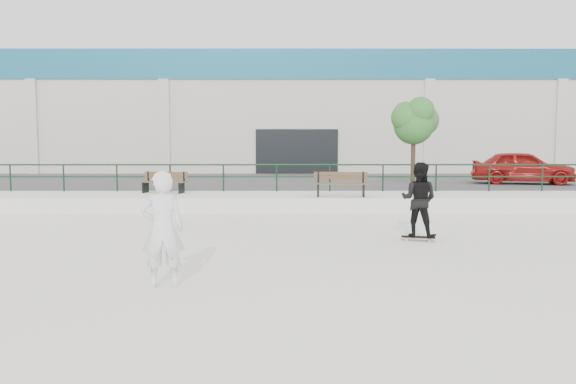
{
  "coord_description": "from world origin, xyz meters",
  "views": [
    {
      "loc": [
        -0.63,
        -10.23,
        2.23
      ],
      "look_at": [
        -0.6,
        2.0,
        1.21
      ],
      "focal_mm": 35.0,
      "sensor_mm": 36.0,
      "label": 1
    }
  ],
  "objects_px": {
    "bench_left": "(164,182)",
    "skateboard": "(418,237)",
    "bench_right": "(341,184)",
    "red_car": "(522,167)",
    "seated_skater": "(163,229)",
    "tree": "(414,120)",
    "standing_skater": "(419,200)"
  },
  "relations": [
    {
      "from": "bench_left",
      "to": "red_car",
      "type": "height_order",
      "value": "red_car"
    },
    {
      "from": "red_car",
      "to": "skateboard",
      "type": "bearing_deg",
      "value": 162.25
    },
    {
      "from": "bench_left",
      "to": "seated_skater",
      "type": "xyz_separation_m",
      "value": [
        2.52,
        -11.65,
        0.04
      ]
    },
    {
      "from": "red_car",
      "to": "seated_skater",
      "type": "relative_size",
      "value": 2.38
    },
    {
      "from": "bench_left",
      "to": "red_car",
      "type": "bearing_deg",
      "value": 29.44
    },
    {
      "from": "bench_right",
      "to": "skateboard",
      "type": "relative_size",
      "value": 2.31
    },
    {
      "from": "tree",
      "to": "seated_skater",
      "type": "bearing_deg",
      "value": -116.34
    },
    {
      "from": "tree",
      "to": "standing_skater",
      "type": "bearing_deg",
      "value": -102.03
    },
    {
      "from": "tree",
      "to": "red_car",
      "type": "distance_m",
      "value": 5.93
    },
    {
      "from": "red_car",
      "to": "seated_skater",
      "type": "bearing_deg",
      "value": 156.67
    },
    {
      "from": "skateboard",
      "to": "standing_skater",
      "type": "bearing_deg",
      "value": 0.0
    },
    {
      "from": "bench_left",
      "to": "seated_skater",
      "type": "distance_m",
      "value": 11.92
    },
    {
      "from": "bench_left",
      "to": "standing_skater",
      "type": "xyz_separation_m",
      "value": [
        7.55,
        -7.33,
        0.08
      ]
    },
    {
      "from": "bench_right",
      "to": "skateboard",
      "type": "height_order",
      "value": "bench_right"
    },
    {
      "from": "bench_left",
      "to": "standing_skater",
      "type": "bearing_deg",
      "value": -32.16
    },
    {
      "from": "tree",
      "to": "skateboard",
      "type": "height_order",
      "value": "tree"
    },
    {
      "from": "standing_skater",
      "to": "seated_skater",
      "type": "distance_m",
      "value": 6.63
    },
    {
      "from": "bench_right",
      "to": "red_car",
      "type": "distance_m",
      "value": 10.71
    },
    {
      "from": "standing_skater",
      "to": "seated_skater",
      "type": "height_order",
      "value": "seated_skater"
    },
    {
      "from": "bench_left",
      "to": "bench_right",
      "type": "height_order",
      "value": "bench_right"
    },
    {
      "from": "red_car",
      "to": "skateboard",
      "type": "distance_m",
      "value": 14.24
    },
    {
      "from": "bench_right",
      "to": "red_car",
      "type": "relative_size",
      "value": 0.43
    },
    {
      "from": "standing_skater",
      "to": "skateboard",
      "type": "bearing_deg",
      "value": -0.0
    },
    {
      "from": "bench_right",
      "to": "red_car",
      "type": "bearing_deg",
      "value": 39.87
    },
    {
      "from": "bench_right",
      "to": "standing_skater",
      "type": "distance_m",
      "value": 6.01
    },
    {
      "from": "bench_right",
      "to": "seated_skater",
      "type": "bearing_deg",
      "value": -105.73
    },
    {
      "from": "bench_left",
      "to": "tree",
      "type": "relative_size",
      "value": 0.47
    },
    {
      "from": "tree",
      "to": "seated_skater",
      "type": "height_order",
      "value": "tree"
    },
    {
      "from": "bench_left",
      "to": "skateboard",
      "type": "distance_m",
      "value": 10.56
    },
    {
      "from": "standing_skater",
      "to": "seated_skater",
      "type": "relative_size",
      "value": 0.95
    },
    {
      "from": "bench_left",
      "to": "tree",
      "type": "xyz_separation_m",
      "value": [
        9.74,
        2.95,
        2.38
      ]
    },
    {
      "from": "bench_right",
      "to": "tree",
      "type": "height_order",
      "value": "tree"
    }
  ]
}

